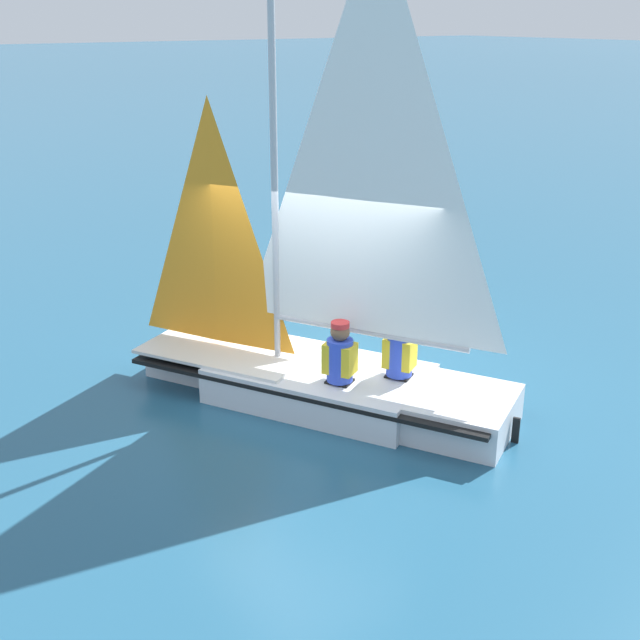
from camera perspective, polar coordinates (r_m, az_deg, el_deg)
The scene contains 4 objects.
ground_plane at distance 9.75m, azimuth -0.00°, elevation -5.66°, with size 260.00×260.00×0.00m, color #235675.
sailboat_main at distance 9.41m, azimuth 0.25°, elevation -1.50°, with size 3.43×4.63×5.48m.
sailor_helm at distance 9.10m, azimuth 1.42°, elevation -3.29°, with size 0.41×0.42×1.16m.
sailor_crew at distance 9.28m, azimuth 5.67°, elevation -2.89°, with size 0.41×0.42×1.16m.
Camera 1 is at (-4.99, -7.15, 4.36)m, focal length 45.00 mm.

